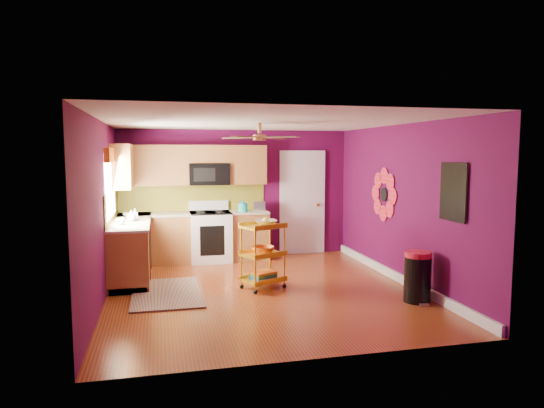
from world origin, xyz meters
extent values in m
plane|color=maroon|center=(0.00, 0.00, 0.00)|extent=(5.00, 5.00, 0.00)
cube|color=#4F093A|center=(0.00, 2.50, 1.25)|extent=(4.50, 0.04, 2.50)
cube|color=#4F093A|center=(0.00, -2.50, 1.25)|extent=(4.50, 0.04, 2.50)
cube|color=#4F093A|center=(-2.25, 0.00, 1.25)|extent=(0.04, 5.00, 2.50)
cube|color=#4F093A|center=(2.25, 0.00, 1.25)|extent=(0.04, 5.00, 2.50)
cube|color=silver|center=(0.00, 0.00, 2.50)|extent=(4.50, 5.00, 0.04)
cube|color=white|center=(2.22, 0.00, 0.07)|extent=(0.05, 4.90, 0.14)
cube|color=brown|center=(-1.95, 1.35, 0.45)|extent=(0.60, 2.30, 0.90)
cube|color=brown|center=(-0.85, 2.20, 0.45)|extent=(2.80, 0.60, 0.90)
cube|color=beige|center=(-1.95, 1.35, 0.92)|extent=(0.63, 2.30, 0.04)
cube|color=beige|center=(-0.85, 2.20, 0.92)|extent=(2.80, 0.63, 0.04)
cube|color=black|center=(-1.95, 1.35, 0.05)|extent=(0.54, 2.30, 0.10)
cube|color=black|center=(-0.85, 2.20, 0.05)|extent=(2.80, 0.54, 0.10)
cube|color=white|center=(-0.55, 2.17, 0.46)|extent=(0.76, 0.66, 0.92)
cube|color=black|center=(-0.55, 2.17, 0.93)|extent=(0.76, 0.62, 0.03)
cube|color=white|center=(-0.55, 2.45, 1.04)|extent=(0.76, 0.06, 0.18)
cube|color=black|center=(-0.55, 1.84, 0.45)|extent=(0.45, 0.02, 0.55)
cube|color=brown|center=(-1.59, 2.33, 1.83)|extent=(1.32, 0.33, 0.75)
cube|color=brown|center=(0.19, 2.33, 1.83)|extent=(0.72, 0.33, 0.75)
cube|color=brown|center=(-0.55, 2.33, 2.03)|extent=(0.76, 0.33, 0.34)
cube|color=brown|center=(-2.08, 1.85, 1.83)|extent=(0.33, 1.30, 0.75)
cube|color=black|center=(-0.55, 2.30, 1.65)|extent=(0.76, 0.38, 0.40)
cube|color=olive|center=(-0.85, 2.49, 1.20)|extent=(2.80, 0.01, 0.51)
cube|color=olive|center=(-2.24, 1.35, 1.20)|extent=(0.01, 2.30, 0.51)
cube|color=white|center=(-2.23, 1.05, 1.55)|extent=(0.03, 1.20, 1.00)
cube|color=#CD5E12|center=(-2.20, 1.05, 2.02)|extent=(0.08, 1.35, 0.22)
cube|color=white|center=(1.35, 2.48, 1.02)|extent=(0.85, 0.04, 2.05)
cube|color=white|center=(1.35, 2.46, 1.02)|extent=(0.95, 0.02, 2.15)
sphere|color=#BF8C3F|center=(1.67, 2.42, 1.00)|extent=(0.07, 0.07, 0.07)
cylinder|color=black|center=(2.23, 0.60, 1.35)|extent=(0.01, 0.24, 0.24)
cube|color=#1AABAB|center=(2.23, -1.40, 1.55)|extent=(0.03, 0.52, 0.72)
cube|color=black|center=(2.21, -1.40, 1.55)|extent=(0.01, 0.56, 0.76)
cylinder|color=#BF8C3F|center=(0.00, 0.20, 2.42)|extent=(0.06, 0.06, 0.16)
cylinder|color=#BF8C3F|center=(0.00, 0.20, 2.28)|extent=(0.20, 0.20, 0.08)
cube|color=#4C2D19|center=(0.27, 0.47, 2.28)|extent=(0.47, 0.47, 0.01)
cube|color=#4C2D19|center=(-0.27, 0.47, 2.28)|extent=(0.47, 0.47, 0.01)
cube|color=#4C2D19|center=(-0.27, -0.07, 2.28)|extent=(0.47, 0.47, 0.01)
cube|color=#4C2D19|center=(0.27, -0.07, 2.28)|extent=(0.47, 0.47, 0.01)
cube|color=black|center=(-1.40, 0.14, 0.01)|extent=(1.00, 1.62, 0.02)
cylinder|color=gold|center=(-0.14, -0.17, 0.51)|extent=(0.03, 0.03, 0.93)
cylinder|color=gold|center=(0.35, 0.05, 0.51)|extent=(0.03, 0.03, 0.93)
cylinder|color=gold|center=(-0.29, 0.17, 0.51)|extent=(0.03, 0.03, 0.93)
cylinder|color=gold|center=(0.20, 0.39, 0.51)|extent=(0.03, 0.03, 0.93)
sphere|color=black|center=(-0.14, -0.17, 0.03)|extent=(0.07, 0.07, 0.07)
sphere|color=black|center=(0.35, 0.05, 0.03)|extent=(0.07, 0.07, 0.07)
sphere|color=black|center=(-0.29, 0.17, 0.03)|extent=(0.07, 0.07, 0.07)
sphere|color=black|center=(0.20, 0.39, 0.03)|extent=(0.07, 0.07, 0.07)
cube|color=gold|center=(0.03, 0.11, 0.95)|extent=(0.72, 0.64, 0.03)
cube|color=gold|center=(0.03, 0.11, 0.52)|extent=(0.72, 0.64, 0.03)
cube|color=gold|center=(0.03, 0.11, 0.13)|extent=(0.72, 0.64, 0.03)
imported|color=beige|center=(0.08, 0.13, 1.01)|extent=(0.43, 0.43, 0.08)
sphere|color=yellow|center=(0.08, 0.13, 1.03)|extent=(0.11, 0.11, 0.11)
imported|color=#CD5E12|center=(0.03, 0.11, 0.59)|extent=(0.45, 0.45, 0.11)
cube|color=navy|center=(0.03, 0.11, 0.17)|extent=(0.42, 0.38, 0.04)
cube|color=#267233|center=(0.03, 0.11, 0.21)|extent=(0.42, 0.38, 0.04)
cube|color=#CD5E12|center=(0.03, 0.11, 0.25)|extent=(0.42, 0.38, 0.03)
cylinder|color=black|center=(1.97, -1.03, 0.31)|extent=(0.43, 0.43, 0.63)
cylinder|color=red|center=(1.97, -1.03, 0.67)|extent=(0.37, 0.37, 0.07)
cube|color=beige|center=(1.97, -1.21, 0.02)|extent=(0.13, 0.08, 0.03)
cylinder|color=teal|center=(0.07, 2.13, 1.02)|extent=(0.18, 0.18, 0.16)
sphere|color=teal|center=(0.07, 2.13, 1.12)|extent=(0.06, 0.06, 0.06)
cube|color=beige|center=(0.40, 2.21, 1.03)|extent=(0.22, 0.15, 0.18)
imported|color=#EA3F72|center=(-1.88, 1.33, 1.04)|extent=(0.09, 0.09, 0.20)
imported|color=white|center=(-1.93, 1.23, 1.03)|extent=(0.14, 0.14, 0.18)
imported|color=white|center=(-2.00, 1.89, 0.97)|extent=(0.24, 0.24, 0.06)
imported|color=white|center=(-2.07, 0.84, 0.99)|extent=(0.13, 0.13, 0.10)
camera|label=1|loc=(-1.47, -6.93, 2.05)|focal=32.00mm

